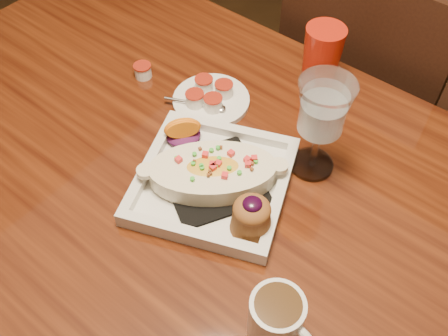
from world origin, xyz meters
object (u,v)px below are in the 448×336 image
Objects in this scene: table at (212,224)px; saucer at (209,98)px; chair_far at (361,101)px; coffee_mug at (278,317)px; goblet at (323,113)px; red_tumbler at (322,57)px; plate at (216,179)px.

saucer is at bearing 130.51° from table.
table is 1.61× the size of chair_far.
goblet reaches higher than coffee_mug.
red_tumbler reaches higher than saucer.
plate reaches higher than saucer.
red_tumbler is (-0.01, 0.36, 0.16)m from table.
goblet is 1.46× the size of red_tumbler.
goblet is at bearing 57.86° from table.
table is at bearing -88.10° from red_tumbler.
saucer is at bearing 147.12° from coffee_mug.
saucer is 1.17× the size of red_tumbler.
red_tumbler is at bearing 91.90° from table.
table is 0.65m from chair_far.
chair_far reaches higher than red_tumbler.
saucer is (-0.25, 0.01, -0.12)m from goblet.
goblet is at bearing 119.08° from coffee_mug.
chair_far is 6.04× the size of saucer.
table is 0.30m from goblet.
goblet reaches higher than saucer.
goblet is (0.10, -0.47, 0.38)m from chair_far.
red_tumbler reaches higher than plate.
saucer is at bearing 177.81° from goblet.
chair_far reaches higher than plate.
chair_far is 2.84× the size of plate.
saucer is (-0.15, -0.46, 0.26)m from chair_far.
table is 7.80× the size of goblet.
goblet is at bearing -2.19° from saucer.
table is at bearing -123.25° from plate.
table is 4.59× the size of plate.
plate is 0.22m from saucer.
goblet is 0.24m from red_tumbler.
plate reaches higher than coffee_mug.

